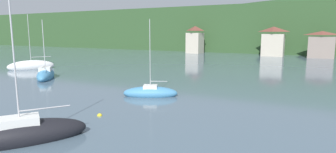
{
  "coord_description": "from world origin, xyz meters",
  "views": [
    {
      "loc": [
        11.76,
        19.31,
        6.94
      ],
      "look_at": [
        0.0,
        41.31,
        3.0
      ],
      "focal_mm": 30.03,
      "sensor_mm": 36.0,
      "label": 1
    }
  ],
  "objects": [
    {
      "name": "shore_building_westcentral",
      "position": [
        0.0,
        106.23,
        4.14
      ],
      "size": [
        6.31,
        4.44,
        8.53
      ],
      "color": "#BCB29E",
      "rests_on": "ground_plane"
    },
    {
      "name": "sailboat_far_5",
      "position": [
        -36.39,
        53.94,
        0.53
      ],
      "size": [
        6.07,
        8.22,
        10.86
      ],
      "rotation": [
        0.0,
        0.0,
        4.19
      ],
      "color": "white",
      "rests_on": "ground_plane"
    },
    {
      "name": "shore_building_central",
      "position": [
        12.38,
        105.63,
        3.52
      ],
      "size": [
        6.73,
        3.18,
        7.24
      ],
      "color": "gray",
      "rests_on": "ground_plane"
    },
    {
      "name": "sailboat_mid_3",
      "position": [
        -24.68,
        47.85,
        0.52
      ],
      "size": [
        7.39,
        7.59,
        9.3
      ],
      "rotation": [
        0.0,
        0.0,
        2.33
      ],
      "color": "teal",
      "rests_on": "ground_plane"
    },
    {
      "name": "sailboat_mid_2",
      "position": [
        -4.14,
        44.96,
        0.38
      ],
      "size": [
        6.18,
        4.42,
        8.71
      ],
      "rotation": [
        0.0,
        0.0,
        3.61
      ],
      "color": "teal",
      "rests_on": "ground_plane"
    },
    {
      "name": "mooring_buoy_near",
      "position": [
        -4.04,
        36.68,
        0.0
      ],
      "size": [
        0.42,
        0.42,
        0.42
      ],
      "primitive_type": "sphere",
      "color": "yellow",
      "rests_on": "ground_plane"
    },
    {
      "name": "shore_building_west",
      "position": [
        -24.76,
        106.72,
        4.35
      ],
      "size": [
        4.74,
        5.47,
        8.96
      ],
      "color": "#BCB29E",
      "rests_on": "ground_plane"
    },
    {
      "name": "sailboat_near_6",
      "position": [
        -4.58,
        29.94,
        0.5
      ],
      "size": [
        6.6,
        8.12,
        10.34
      ],
      "rotation": [
        0.0,
        0.0,
        4.11
      ],
      "color": "black",
      "rests_on": "ground_plane"
    }
  ]
}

